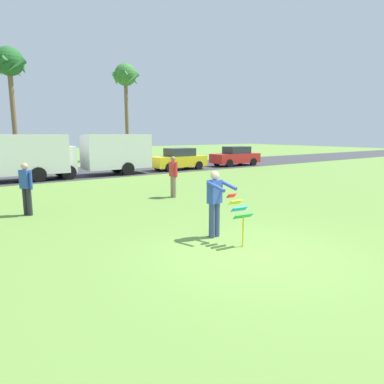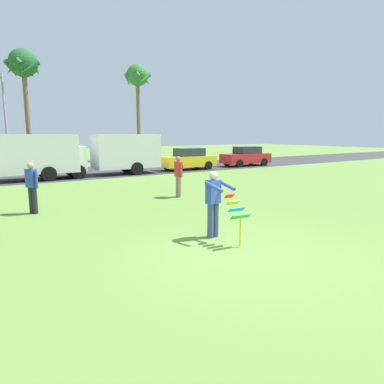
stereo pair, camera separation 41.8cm
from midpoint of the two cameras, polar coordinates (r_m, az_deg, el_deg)
name	(u,v)px [view 2 (the right image)]	position (r m, az deg, el deg)	size (l,w,h in m)	color
ground_plane	(246,254)	(7.87, 10.64, -10.18)	(120.00, 120.00, 0.00)	olive
road_strip	(62,174)	(24.34, -20.50, 2.89)	(120.00, 8.00, 0.01)	#38383D
person_kite_flyer	(214,202)	(8.71, 5.04, -1.61)	(0.60, 0.70, 1.73)	#384772
kite_held	(237,212)	(8.18, 8.99, -3.27)	(0.52, 0.66, 1.22)	red
parked_truck_red_cab	(23,156)	(21.43, -26.06, 5.44)	(6.76, 2.26, 2.62)	#B2231E
parked_truck_white_box	(114,153)	(22.70, -12.47, 6.39)	(6.73, 2.20, 2.62)	silver
parked_car_yellow	(188,159)	(25.31, -0.19, 5.49)	(4.23, 1.89, 1.60)	yellow
parked_car_red	(246,157)	(28.78, 9.46, 5.88)	(4.25, 1.94, 1.60)	red
palm_tree_right_near	(24,68)	(30.11, -26.04, 18.14)	(2.58, 2.71, 8.99)	brown
palm_tree_centre_far	(137,80)	(35.13, -8.78, 18.12)	(2.58, 2.71, 9.31)	brown
streetlight_pole	(5,115)	(29.11, -28.53, 11.24)	(0.24, 1.65, 7.00)	#9E9EA3
person_walker_near	(32,186)	(12.43, -24.41, 0.89)	(0.37, 0.51, 1.73)	#26262B
person_walker_far	(178,175)	(14.31, -1.46, 2.83)	(0.25, 0.57, 1.73)	gray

